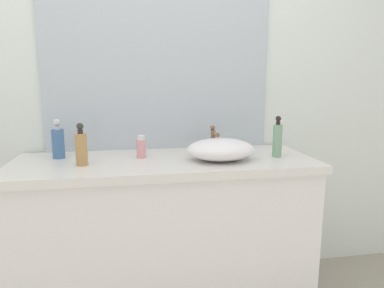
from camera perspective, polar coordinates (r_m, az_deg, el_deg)
name	(u,v)px	position (r m, az deg, el deg)	size (l,w,h in m)	color
bathroom_wall_rear	(139,73)	(2.07, -8.83, 11.64)	(6.00, 0.06, 2.60)	silver
vanity_counter	(166,234)	(1.94, -4.40, -14.83)	(1.58, 0.58, 0.85)	silver
wall_mirror_panel	(158,49)	(2.05, -5.66, 15.58)	(1.32, 0.01, 1.17)	#B2BCC6
sink_basin	(221,149)	(1.77, 4.83, -0.90)	(0.36, 0.28, 0.11)	white
faucet	(214,137)	(1.91, 3.66, 1.14)	(0.03, 0.14, 0.16)	brown
soap_dispenser	(81,147)	(1.73, -18.11, -0.54)	(0.06, 0.06, 0.21)	#B3854C
lotion_bottle	(141,147)	(1.83, -8.53, -0.53)	(0.05, 0.05, 0.12)	pink
perfume_bottle	(277,139)	(1.89, 14.14, 0.81)	(0.05, 0.05, 0.22)	#7AA383
spray_can	(58,142)	(1.93, -21.57, 0.35)	(0.06, 0.06, 0.21)	#426A9C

